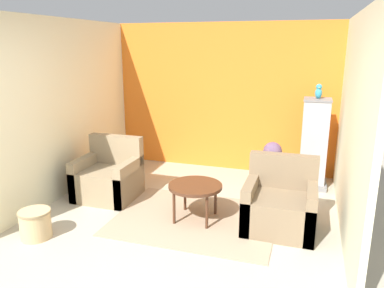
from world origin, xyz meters
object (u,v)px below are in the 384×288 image
object	(u,v)px
coffee_table	(195,188)
potted_plant	(272,160)
armchair_right	(280,206)
wicker_basket	(35,223)
armchair_left	(109,178)
parrot	(319,92)
birdcage	(314,145)

from	to	relation	value
coffee_table	potted_plant	distance (m)	1.79
armchair_right	wicker_basket	world-z (taller)	armchair_right
armchair_left	parrot	xyz separation A→B (m)	(2.81, 1.35, 1.20)
armchair_left	birdcage	size ratio (longest dim) A/B	0.62
birdcage	potted_plant	xyz separation A→B (m)	(-0.62, -0.05, -0.29)
parrot	armchair_left	bearing A→B (deg)	-154.33
armchair_right	potted_plant	bearing A→B (deg)	99.63
coffee_table	armchair_right	bearing A→B (deg)	4.15
armchair_left	potted_plant	bearing A→B (deg)	30.55
armchair_left	armchair_right	bearing A→B (deg)	-5.61
coffee_table	birdcage	bearing A→B (deg)	50.09
armchair_left	potted_plant	distance (m)	2.55
birdcage	parrot	distance (m)	0.81
coffee_table	armchair_right	distance (m)	1.05
coffee_table	potted_plant	size ratio (longest dim) A/B	0.99
armchair_left	birdcage	xyz separation A→B (m)	(2.81, 1.35, 0.39)
parrot	potted_plant	distance (m)	1.27
armchair_right	coffee_table	bearing A→B (deg)	-175.85
parrot	wicker_basket	xyz separation A→B (m)	(-3.01, -2.67, -1.31)
armchair_left	wicker_basket	xyz separation A→B (m)	(-0.20, -1.32, -0.11)
armchair_right	potted_plant	world-z (taller)	armchair_right
coffee_table	potted_plant	xyz separation A→B (m)	(0.78, 1.61, -0.04)
armchair_right	wicker_basket	xyz separation A→B (m)	(-2.66, -1.08, -0.11)
potted_plant	wicker_basket	distance (m)	3.56
coffee_table	birdcage	xyz separation A→B (m)	(1.39, 1.67, 0.25)
potted_plant	parrot	bearing A→B (deg)	5.13
potted_plant	wicker_basket	size ratio (longest dim) A/B	1.87
coffee_table	parrot	world-z (taller)	parrot
parrot	potted_plant	size ratio (longest dim) A/B	0.33
parrot	wicker_basket	world-z (taller)	parrot
coffee_table	armchair_left	bearing A→B (deg)	167.41
birdcage	potted_plant	world-z (taller)	birdcage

